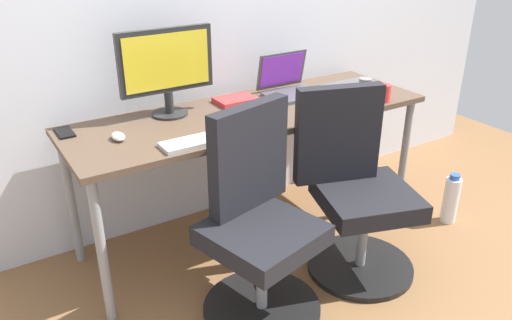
% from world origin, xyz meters
% --- Properties ---
extents(ground_plane, '(5.28, 5.28, 0.00)m').
position_xyz_m(ground_plane, '(0.00, 0.00, 0.00)').
color(ground_plane, brown).
extents(desk, '(1.90, 0.62, 0.74)m').
position_xyz_m(desk, '(0.00, 0.00, 0.68)').
color(desk, brown).
rests_on(desk, ground).
extents(office_chair_left, '(0.54, 0.54, 0.94)m').
position_xyz_m(office_chair_left, '(-0.28, -0.52, 0.42)').
color(office_chair_left, black).
rests_on(office_chair_left, ground).
extents(office_chair_right, '(0.55, 0.55, 0.94)m').
position_xyz_m(office_chair_right, '(0.28, -0.52, 0.42)').
color(office_chair_right, black).
rests_on(office_chair_right, ground).
extents(water_bottle_on_floor, '(0.09, 0.09, 0.31)m').
position_xyz_m(water_bottle_on_floor, '(1.06, -0.51, 0.15)').
color(water_bottle_on_floor, white).
rests_on(water_bottle_on_floor, ground).
extents(desktop_monitor, '(0.48, 0.18, 0.43)m').
position_xyz_m(desktop_monitor, '(-0.38, 0.17, 0.99)').
color(desktop_monitor, '#262626').
rests_on(desktop_monitor, desk).
extents(open_laptop, '(0.31, 0.27, 0.22)m').
position_xyz_m(open_laptop, '(0.33, 0.13, 0.80)').
color(open_laptop, '#4C4C51').
rests_on(open_laptop, desk).
extents(keyboard_by_monitor, '(0.34, 0.12, 0.02)m').
position_xyz_m(keyboard_by_monitor, '(-0.41, -0.23, 0.75)').
color(keyboard_by_monitor, '#B7B7B7').
rests_on(keyboard_by_monitor, desk).
extents(keyboard_by_laptop, '(0.34, 0.12, 0.02)m').
position_xyz_m(keyboard_by_laptop, '(0.71, 0.07, 0.75)').
color(keyboard_by_laptop, '#515156').
rests_on(keyboard_by_laptop, desk).
extents(mouse_by_monitor, '(0.06, 0.10, 0.03)m').
position_xyz_m(mouse_by_monitor, '(-0.70, -0.01, 0.76)').
color(mouse_by_monitor, silver).
rests_on(mouse_by_monitor, desk).
extents(mouse_by_laptop, '(0.06, 0.10, 0.03)m').
position_xyz_m(mouse_by_laptop, '(0.32, -0.21, 0.76)').
color(mouse_by_laptop, '#2D2D2D').
rests_on(mouse_by_laptop, desk).
extents(coffee_mug, '(0.08, 0.08, 0.09)m').
position_xyz_m(coffee_mug, '(0.69, -0.24, 0.79)').
color(coffee_mug, red).
rests_on(coffee_mug, desk).
extents(pen_cup, '(0.07, 0.07, 0.10)m').
position_xyz_m(pen_cup, '(0.65, -0.14, 0.79)').
color(pen_cup, slate).
rests_on(pen_cup, desk).
extents(phone_near_laptop, '(0.07, 0.14, 0.01)m').
position_xyz_m(phone_near_laptop, '(-0.89, 0.19, 0.75)').
color(phone_near_laptop, black).
rests_on(phone_near_laptop, desk).
extents(notebook, '(0.21, 0.15, 0.03)m').
position_xyz_m(notebook, '(0.00, 0.16, 0.75)').
color(notebook, red).
rests_on(notebook, desk).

